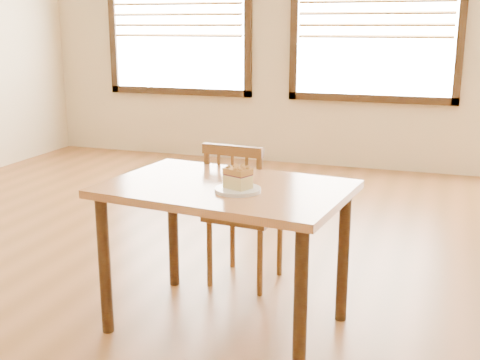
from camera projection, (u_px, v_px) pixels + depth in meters
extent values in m
plane|color=brown|center=(198.00, 340.00, 2.96)|extent=(8.00, 8.00, 0.00)
plane|color=beige|center=(346.00, 26.00, 6.25)|extent=(7.00, 0.00, 7.00)
cube|color=white|center=(178.00, 7.00, 6.78)|extent=(1.60, 0.02, 1.80)
cube|color=#301F0D|center=(180.00, 91.00, 7.00)|extent=(1.76, 0.06, 0.08)
cube|color=#301F0D|center=(112.00, 8.00, 7.04)|extent=(0.08, 0.06, 1.96)
cube|color=#301F0D|center=(248.00, 7.00, 6.50)|extent=(0.08, 0.06, 1.96)
cube|color=brown|center=(176.00, 4.00, 6.73)|extent=(1.56, 0.05, 0.03)
cube|color=brown|center=(177.00, 14.00, 6.76)|extent=(1.56, 0.05, 0.03)
cube|color=brown|center=(177.00, 25.00, 6.79)|extent=(1.56, 0.05, 0.03)
cube|color=brown|center=(177.00, 35.00, 6.82)|extent=(1.56, 0.05, 0.03)
cube|color=white|center=(376.00, 5.00, 6.09)|extent=(1.60, 0.02, 1.80)
cube|color=#301F0D|center=(371.00, 98.00, 6.31)|extent=(1.76, 0.06, 0.08)
cube|color=#301F0D|center=(295.00, 6.00, 6.34)|extent=(0.08, 0.06, 1.96)
cube|color=#301F0D|center=(464.00, 4.00, 5.81)|extent=(0.08, 0.06, 1.96)
cube|color=brown|center=(376.00, 1.00, 6.04)|extent=(1.56, 0.05, 0.03)
cube|color=brown|center=(375.00, 13.00, 6.06)|extent=(1.56, 0.05, 0.03)
cube|color=brown|center=(374.00, 25.00, 6.09)|extent=(1.56, 0.05, 0.03)
cube|color=brown|center=(374.00, 36.00, 6.12)|extent=(1.56, 0.05, 0.03)
cube|color=#A1683E|center=(226.00, 189.00, 2.93)|extent=(1.25, 0.91, 0.04)
cylinder|color=#301F0D|center=(105.00, 266.00, 2.96)|extent=(0.06, 0.06, 0.71)
cylinder|color=#301F0D|center=(300.00, 307.00, 2.53)|extent=(0.06, 0.06, 0.71)
cylinder|color=#301F0D|center=(173.00, 228.00, 3.52)|extent=(0.06, 0.06, 0.71)
cylinder|color=#301F0D|center=(343.00, 256.00, 3.09)|extent=(0.06, 0.06, 0.71)
cube|color=brown|center=(245.00, 213.00, 3.56)|extent=(0.43, 0.43, 0.04)
cylinder|color=brown|center=(280.00, 245.00, 3.69)|extent=(0.03, 0.03, 0.41)
cylinder|color=brown|center=(232.00, 238.00, 3.82)|extent=(0.03, 0.03, 0.41)
cylinder|color=brown|center=(260.00, 264.00, 3.41)|extent=(0.03, 0.03, 0.41)
cylinder|color=brown|center=(210.00, 255.00, 3.54)|extent=(0.03, 0.03, 0.41)
cylinder|color=brown|center=(259.00, 188.00, 3.28)|extent=(0.03, 0.03, 0.43)
cylinder|color=brown|center=(207.00, 182.00, 3.41)|extent=(0.03, 0.03, 0.43)
cube|color=brown|center=(233.00, 150.00, 3.30)|extent=(0.36, 0.07, 0.06)
cylinder|color=brown|center=(247.00, 189.00, 3.31)|extent=(0.02, 0.02, 0.38)
cylinder|color=brown|center=(233.00, 187.00, 3.35)|extent=(0.02, 0.02, 0.38)
cylinder|color=brown|center=(219.00, 185.00, 3.38)|extent=(0.02, 0.02, 0.38)
cylinder|color=white|center=(238.00, 190.00, 2.81)|extent=(0.22, 0.22, 0.02)
cylinder|color=white|center=(238.00, 191.00, 2.81)|extent=(0.15, 0.15, 0.01)
cube|color=tan|center=(238.00, 182.00, 2.80)|extent=(0.14, 0.12, 0.06)
cube|color=#401223|center=(238.00, 174.00, 2.79)|extent=(0.14, 0.12, 0.01)
cube|color=#C18E3C|center=(238.00, 171.00, 2.79)|extent=(0.14, 0.12, 0.03)
sphere|color=#C18E3C|center=(236.00, 167.00, 2.79)|extent=(0.02, 0.02, 0.02)
sphere|color=#C18E3C|center=(242.00, 169.00, 2.75)|extent=(0.01, 0.01, 0.01)
sphere|color=#C18E3C|center=(237.00, 167.00, 2.79)|extent=(0.01, 0.01, 0.01)
sphere|color=#C18E3C|center=(230.00, 168.00, 2.77)|extent=(0.02, 0.02, 0.02)
sphere|color=#C18E3C|center=(243.00, 167.00, 2.80)|extent=(0.01, 0.01, 0.01)
sphere|color=#C18E3C|center=(235.00, 169.00, 2.76)|extent=(0.02, 0.02, 0.02)
sphere|color=#C18E3C|center=(235.00, 165.00, 2.84)|extent=(0.01, 0.01, 0.01)
sphere|color=#C18E3C|center=(236.00, 167.00, 2.79)|extent=(0.02, 0.02, 0.02)
sphere|color=#C18E3C|center=(238.00, 166.00, 2.82)|extent=(0.01, 0.01, 0.01)
sphere|color=#C18E3C|center=(244.00, 169.00, 2.75)|extent=(0.02, 0.02, 0.02)
sphere|color=#C18E3C|center=(234.00, 167.00, 2.80)|extent=(0.01, 0.01, 0.01)
sphere|color=#C18E3C|center=(237.00, 168.00, 2.78)|extent=(0.02, 0.02, 0.02)
sphere|color=#C18E3C|center=(240.00, 169.00, 2.76)|extent=(0.02, 0.02, 0.02)
sphere|color=#C18E3C|center=(234.00, 168.00, 2.78)|extent=(0.02, 0.02, 0.02)
sphere|color=#C18E3C|center=(236.00, 165.00, 2.82)|extent=(0.02, 0.02, 0.02)
sphere|color=#C18E3C|center=(228.00, 167.00, 2.80)|extent=(0.01, 0.01, 0.01)
sphere|color=#C18E3C|center=(248.00, 167.00, 2.78)|extent=(0.02, 0.02, 0.02)
sphere|color=#C18E3C|center=(230.00, 168.00, 2.77)|extent=(0.02, 0.02, 0.02)
sphere|color=#C18E3C|center=(226.00, 172.00, 2.82)|extent=(0.01, 0.01, 0.01)
sphere|color=#C18E3C|center=(230.00, 168.00, 2.84)|extent=(0.02, 0.02, 0.02)
sphere|color=#C18E3C|center=(231.00, 173.00, 2.85)|extent=(0.01, 0.01, 0.01)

